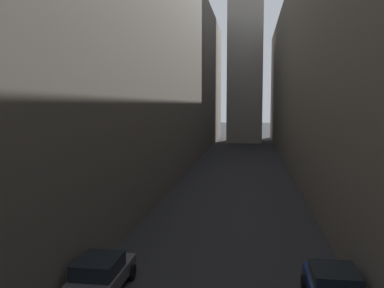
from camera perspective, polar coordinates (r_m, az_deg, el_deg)
The scene contains 4 objects.
ground_plane at distance 38.96m, azimuth 5.98°, elevation -5.48°, with size 264.00×264.00×0.00m, color #232326.
building_block_left at distance 43.08m, azimuth -12.20°, elevation 11.17°, with size 15.78×108.00×23.51m, color #60594F.
building_block_right at distance 41.72m, azimuth 23.02°, elevation 9.64°, with size 12.76×108.00×21.46m, color #60594F.
parked_car_left_far at distance 17.30m, azimuth -12.58°, elevation -17.14°, with size 1.93×4.48×1.47m.
Camera 1 is at (1.36, 9.77, 7.36)m, focal length 39.13 mm.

